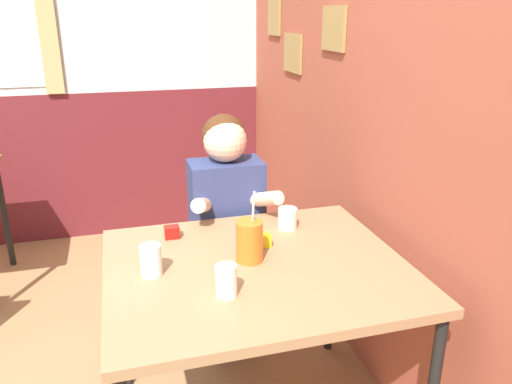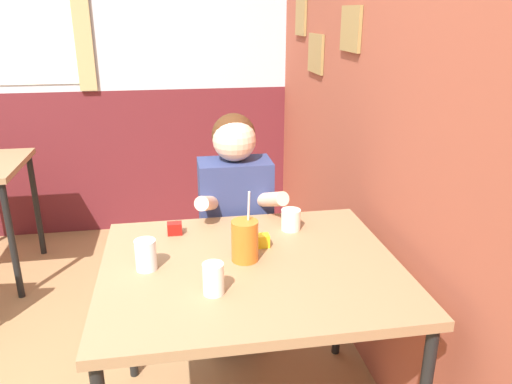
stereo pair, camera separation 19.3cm
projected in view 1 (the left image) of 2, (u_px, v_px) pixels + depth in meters
The scene contains 10 objects.
brick_wall_right at pixel (325, 70), 2.66m from camera, with size 0.08×4.50×2.70m.
back_wall at pixel (48, 56), 3.43m from camera, with size 5.94×0.09×2.70m.
main_table at pixel (256, 279), 1.85m from camera, with size 1.09×0.92×0.77m.
person_seated at pixel (227, 233), 2.42m from camera, with size 0.42×0.40×1.21m.
cocktail_pitcher at pixel (249, 241), 1.83m from camera, with size 0.10×0.10×0.27m.
glass_near_pitcher at pixel (151, 260), 1.74m from camera, with size 0.08×0.08×0.11m.
glass_center at pixel (226, 281), 1.61m from camera, with size 0.07×0.07×0.11m.
glass_far_side at pixel (287, 218), 2.12m from camera, with size 0.08×0.08×0.09m.
condiment_ketchup at pixel (172, 232), 2.03m from camera, with size 0.06×0.04×0.05m.
condiment_mustard at pixel (263, 240), 1.96m from camera, with size 0.06×0.04×0.05m.
Camera 1 is at (0.41, -1.27, 1.64)m, focal length 35.00 mm.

